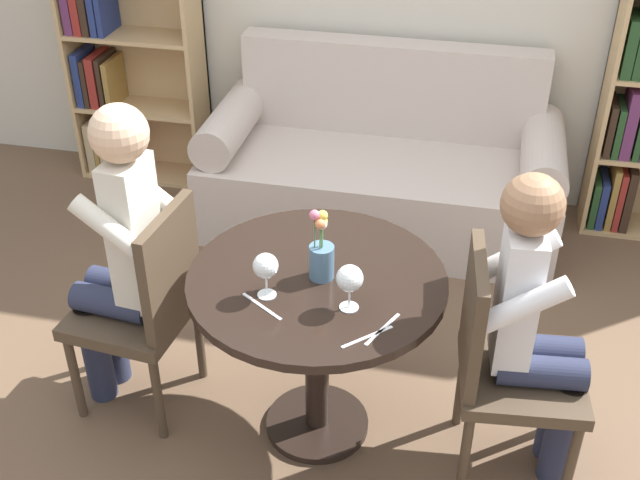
{
  "coord_description": "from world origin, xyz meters",
  "views": [
    {
      "loc": [
        0.49,
        -2.17,
        2.35
      ],
      "look_at": [
        0.0,
        0.05,
        0.84
      ],
      "focal_mm": 45.0,
      "sensor_mm": 36.0,
      "label": 1
    }
  ],
  "objects_px": {
    "couch": "(381,171)",
    "chair_right": "(502,360)",
    "chair_left": "(147,302)",
    "person_left": "(120,256)",
    "person_right": "(536,328)",
    "bookshelf_left": "(123,72)",
    "wine_glass_left": "(266,267)",
    "wine_glass_right": "(350,280)",
    "flower_vase": "(321,253)"
  },
  "relations": [
    {
      "from": "couch",
      "to": "person_left",
      "type": "distance_m",
      "value": 1.74
    },
    {
      "from": "flower_vase",
      "to": "chair_right",
      "type": "bearing_deg",
      "value": -2.93
    },
    {
      "from": "couch",
      "to": "wine_glass_left",
      "type": "height_order",
      "value": "couch"
    },
    {
      "from": "chair_right",
      "to": "person_right",
      "type": "bearing_deg",
      "value": -86.04
    },
    {
      "from": "couch",
      "to": "wine_glass_right",
      "type": "height_order",
      "value": "couch"
    },
    {
      "from": "couch",
      "to": "person_left",
      "type": "bearing_deg",
      "value": -115.9
    },
    {
      "from": "chair_right",
      "to": "person_right",
      "type": "xyz_separation_m",
      "value": [
        0.09,
        0.02,
        0.15
      ]
    },
    {
      "from": "chair_left",
      "to": "person_left",
      "type": "height_order",
      "value": "person_left"
    },
    {
      "from": "person_left",
      "to": "person_right",
      "type": "bearing_deg",
      "value": 94.45
    },
    {
      "from": "bookshelf_left",
      "to": "person_right",
      "type": "xyz_separation_m",
      "value": [
        2.29,
        -1.83,
        0.01
      ]
    },
    {
      "from": "bookshelf_left",
      "to": "wine_glass_left",
      "type": "bearing_deg",
      "value": -54.34
    },
    {
      "from": "chair_left",
      "to": "person_right",
      "type": "height_order",
      "value": "person_right"
    },
    {
      "from": "person_left",
      "to": "person_right",
      "type": "distance_m",
      "value": 1.49
    },
    {
      "from": "wine_glass_left",
      "to": "wine_glass_right",
      "type": "distance_m",
      "value": 0.28
    },
    {
      "from": "person_left",
      "to": "wine_glass_left",
      "type": "xyz_separation_m",
      "value": [
        0.6,
        -0.16,
        0.16
      ]
    },
    {
      "from": "wine_glass_left",
      "to": "flower_vase",
      "type": "bearing_deg",
      "value": 42.32
    },
    {
      "from": "couch",
      "to": "bookshelf_left",
      "type": "xyz_separation_m",
      "value": [
        -1.54,
        0.26,
        0.32
      ]
    },
    {
      "from": "flower_vase",
      "to": "chair_left",
      "type": "bearing_deg",
      "value": 179.69
    },
    {
      "from": "chair_left",
      "to": "wine_glass_left",
      "type": "distance_m",
      "value": 0.64
    },
    {
      "from": "chair_left",
      "to": "flower_vase",
      "type": "distance_m",
      "value": 0.75
    },
    {
      "from": "bookshelf_left",
      "to": "flower_vase",
      "type": "bearing_deg",
      "value": -49.35
    },
    {
      "from": "wine_glass_right",
      "to": "flower_vase",
      "type": "distance_m",
      "value": 0.19
    },
    {
      "from": "person_left",
      "to": "flower_vase",
      "type": "height_order",
      "value": "person_left"
    },
    {
      "from": "couch",
      "to": "bookshelf_left",
      "type": "bearing_deg",
      "value": 170.25
    },
    {
      "from": "wine_glass_right",
      "to": "person_right",
      "type": "bearing_deg",
      "value": 12.17
    },
    {
      "from": "chair_right",
      "to": "flower_vase",
      "type": "relative_size",
      "value": 3.37
    },
    {
      "from": "couch",
      "to": "person_right",
      "type": "distance_m",
      "value": 1.77
    },
    {
      "from": "wine_glass_right",
      "to": "flower_vase",
      "type": "height_order",
      "value": "flower_vase"
    },
    {
      "from": "bookshelf_left",
      "to": "couch",
      "type": "bearing_deg",
      "value": -9.75
    },
    {
      "from": "chair_left",
      "to": "chair_right",
      "type": "distance_m",
      "value": 1.31
    },
    {
      "from": "chair_left",
      "to": "couch",
      "type": "bearing_deg",
      "value": 162.78
    },
    {
      "from": "person_right",
      "to": "bookshelf_left",
      "type": "bearing_deg",
      "value": 45.28
    },
    {
      "from": "chair_right",
      "to": "person_left",
      "type": "relative_size",
      "value": 0.7
    },
    {
      "from": "bookshelf_left",
      "to": "person_right",
      "type": "height_order",
      "value": "bookshelf_left"
    },
    {
      "from": "chair_left",
      "to": "person_left",
      "type": "bearing_deg",
      "value": -93.99
    },
    {
      "from": "couch",
      "to": "chair_right",
      "type": "bearing_deg",
      "value": -67.44
    },
    {
      "from": "person_left",
      "to": "chair_left",
      "type": "bearing_deg",
      "value": 86.01
    },
    {
      "from": "bookshelf_left",
      "to": "wine_glass_right",
      "type": "distance_m",
      "value": 2.59
    },
    {
      "from": "bookshelf_left",
      "to": "chair_right",
      "type": "distance_m",
      "value": 2.87
    },
    {
      "from": "chair_right",
      "to": "wine_glass_right",
      "type": "xyz_separation_m",
      "value": [
        -0.52,
        -0.11,
        0.34
      ]
    },
    {
      "from": "bookshelf_left",
      "to": "chair_left",
      "type": "distance_m",
      "value": 2.02
    },
    {
      "from": "bookshelf_left",
      "to": "wine_glass_right",
      "type": "height_order",
      "value": "bookshelf_left"
    },
    {
      "from": "chair_left",
      "to": "person_left",
      "type": "xyz_separation_m",
      "value": [
        -0.09,
        0.01,
        0.19
      ]
    },
    {
      "from": "couch",
      "to": "person_left",
      "type": "height_order",
      "value": "person_left"
    },
    {
      "from": "person_right",
      "to": "chair_left",
      "type": "bearing_deg",
      "value": 83.09
    },
    {
      "from": "chair_left",
      "to": "wine_glass_right",
      "type": "bearing_deg",
      "value": 85.04
    },
    {
      "from": "bookshelf_left",
      "to": "person_left",
      "type": "relative_size",
      "value": 1.0
    },
    {
      "from": "wine_glass_left",
      "to": "couch",
      "type": "bearing_deg",
      "value": 85.26
    },
    {
      "from": "bookshelf_left",
      "to": "wine_glass_left",
      "type": "xyz_separation_m",
      "value": [
        1.4,
        -1.95,
        0.21
      ]
    },
    {
      "from": "chair_left",
      "to": "wine_glass_right",
      "type": "relative_size",
      "value": 5.5
    }
  ]
}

